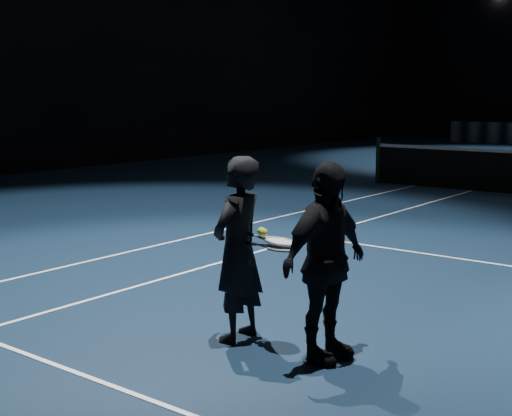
{
  "coord_description": "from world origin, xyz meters",
  "views": [
    {
      "loc": [
        1.64,
        -15.16,
        2.13
      ],
      "look_at": [
        -1.96,
        -10.5,
        1.18
      ],
      "focal_mm": 50.0,
      "sensor_mm": 36.0,
      "label": 1
    }
  ],
  "objects_px": {
    "racket_upper": "(280,241)",
    "tennis_balls": "(263,230)",
    "player_a": "(238,249)",
    "player_b": "(325,262)",
    "racket_lower": "(282,248)"
  },
  "relations": [
    {
      "from": "racket_upper",
      "to": "tennis_balls",
      "type": "xyz_separation_m",
      "value": [
        -0.14,
        -0.04,
        0.09
      ]
    },
    {
      "from": "player_a",
      "to": "racket_lower",
      "type": "relative_size",
      "value": 2.36
    },
    {
      "from": "racket_lower",
      "to": "racket_upper",
      "type": "height_order",
      "value": "racket_upper"
    },
    {
      "from": "racket_lower",
      "to": "tennis_balls",
      "type": "distance_m",
      "value": 0.24
    },
    {
      "from": "racket_upper",
      "to": "tennis_balls",
      "type": "bearing_deg",
      "value": -170.43
    },
    {
      "from": "racket_lower",
      "to": "tennis_balls",
      "type": "relative_size",
      "value": 5.67
    },
    {
      "from": "player_a",
      "to": "tennis_balls",
      "type": "bearing_deg",
      "value": 89.1
    },
    {
      "from": "player_a",
      "to": "tennis_balls",
      "type": "xyz_separation_m",
      "value": [
        0.25,
        0.02,
        0.2
      ]
    },
    {
      "from": "player_b",
      "to": "player_a",
      "type": "bearing_deg",
      "value": 100.58
    },
    {
      "from": "player_b",
      "to": "racket_lower",
      "type": "relative_size",
      "value": 2.36
    },
    {
      "from": "racket_lower",
      "to": "racket_upper",
      "type": "xyz_separation_m",
      "value": [
        -0.05,
        0.04,
        0.04
      ]
    },
    {
      "from": "player_a",
      "to": "racket_upper",
      "type": "relative_size",
      "value": 2.36
    },
    {
      "from": "player_a",
      "to": "player_b",
      "type": "distance_m",
      "value": 0.85
    },
    {
      "from": "tennis_balls",
      "to": "racket_upper",
      "type": "bearing_deg",
      "value": 17.24
    },
    {
      "from": "racket_lower",
      "to": "racket_upper",
      "type": "distance_m",
      "value": 0.08
    }
  ]
}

